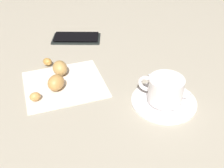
{
  "coord_description": "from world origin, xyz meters",
  "views": [
    {
      "loc": [
        -0.01,
        -0.47,
        0.36
      ],
      "look_at": [
        0.01,
        -0.02,
        0.02
      ],
      "focal_mm": 43.36,
      "sensor_mm": 36.0,
      "label": 1
    }
  ],
  "objects_px": {
    "espresso_cup": "(165,89)",
    "teaspoon": "(165,97)",
    "sugar_packet": "(175,90)",
    "croissant": "(56,75)",
    "napkin": "(64,84)",
    "cell_phone": "(76,38)",
    "saucer": "(164,100)"
  },
  "relations": [
    {
      "from": "espresso_cup",
      "to": "teaspoon",
      "type": "height_order",
      "value": "espresso_cup"
    },
    {
      "from": "saucer",
      "to": "espresso_cup",
      "type": "height_order",
      "value": "espresso_cup"
    },
    {
      "from": "teaspoon",
      "to": "sugar_packet",
      "type": "distance_m",
      "value": 0.03
    },
    {
      "from": "teaspoon",
      "to": "cell_phone",
      "type": "height_order",
      "value": "teaspoon"
    },
    {
      "from": "napkin",
      "to": "cell_phone",
      "type": "relative_size",
      "value": 1.24
    },
    {
      "from": "sugar_packet",
      "to": "napkin",
      "type": "distance_m",
      "value": 0.24
    },
    {
      "from": "napkin",
      "to": "cell_phone",
      "type": "distance_m",
      "value": 0.22
    },
    {
      "from": "teaspoon",
      "to": "napkin",
      "type": "xyz_separation_m",
      "value": [
        -0.21,
        0.07,
        -0.01
      ]
    },
    {
      "from": "saucer",
      "to": "sugar_packet",
      "type": "bearing_deg",
      "value": 40.53
    },
    {
      "from": "saucer",
      "to": "espresso_cup",
      "type": "distance_m",
      "value": 0.03
    },
    {
      "from": "croissant",
      "to": "saucer",
      "type": "bearing_deg",
      "value": -20.16
    },
    {
      "from": "teaspoon",
      "to": "sugar_packet",
      "type": "bearing_deg",
      "value": 40.27
    },
    {
      "from": "cell_phone",
      "to": "napkin",
      "type": "bearing_deg",
      "value": -94.72
    },
    {
      "from": "sugar_packet",
      "to": "croissant",
      "type": "height_order",
      "value": "croissant"
    },
    {
      "from": "cell_phone",
      "to": "croissant",
      "type": "bearing_deg",
      "value": -99.85
    },
    {
      "from": "teaspoon",
      "to": "cell_phone",
      "type": "relative_size",
      "value": 0.91
    },
    {
      "from": "sugar_packet",
      "to": "napkin",
      "type": "xyz_separation_m",
      "value": [
        -0.24,
        0.05,
        -0.01
      ]
    },
    {
      "from": "sugar_packet",
      "to": "espresso_cup",
      "type": "bearing_deg",
      "value": 81.59
    },
    {
      "from": "saucer",
      "to": "croissant",
      "type": "height_order",
      "value": "croissant"
    },
    {
      "from": "espresso_cup",
      "to": "napkin",
      "type": "distance_m",
      "value": 0.22
    },
    {
      "from": "sugar_packet",
      "to": "saucer",
      "type": "bearing_deg",
      "value": 81.9
    },
    {
      "from": "saucer",
      "to": "espresso_cup",
      "type": "relative_size",
      "value": 1.52
    },
    {
      "from": "teaspoon",
      "to": "napkin",
      "type": "relative_size",
      "value": 0.74
    },
    {
      "from": "espresso_cup",
      "to": "napkin",
      "type": "height_order",
      "value": "espresso_cup"
    },
    {
      "from": "sugar_packet",
      "to": "croissant",
      "type": "relative_size",
      "value": 0.42
    },
    {
      "from": "napkin",
      "to": "croissant",
      "type": "bearing_deg",
      "value": 152.67
    },
    {
      "from": "cell_phone",
      "to": "teaspoon",
      "type": "bearing_deg",
      "value": -56.18
    },
    {
      "from": "saucer",
      "to": "cell_phone",
      "type": "distance_m",
      "value": 0.35
    },
    {
      "from": "sugar_packet",
      "to": "napkin",
      "type": "bearing_deg",
      "value": 29.38
    },
    {
      "from": "croissant",
      "to": "napkin",
      "type": "bearing_deg",
      "value": -27.33
    },
    {
      "from": "sugar_packet",
      "to": "cell_phone",
      "type": "xyz_separation_m",
      "value": [
        -0.22,
        0.27,
        -0.01
      ]
    },
    {
      "from": "saucer",
      "to": "cell_phone",
      "type": "bearing_deg",
      "value": 123.31
    }
  ]
}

